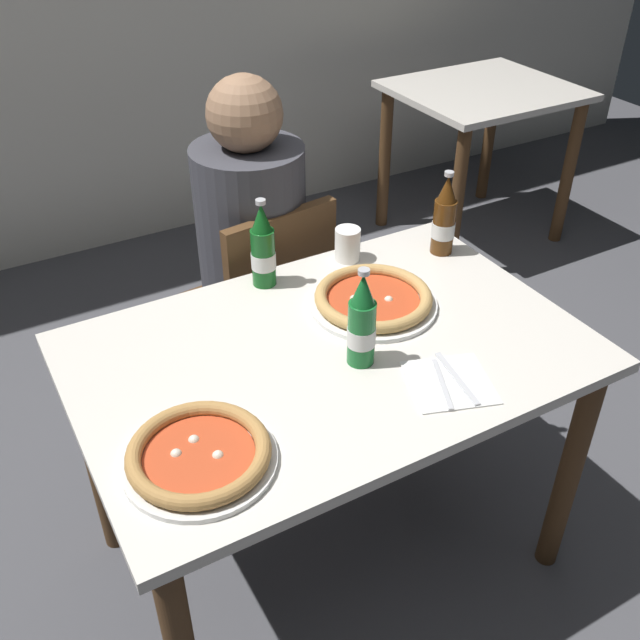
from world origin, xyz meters
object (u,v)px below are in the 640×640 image
object	(u,v)px
dining_table_main	(330,385)
beer_bottle_center	(444,219)
beer_bottle_left	(362,324)
dining_table_background	(481,121)
pizza_marinara_far	(373,299)
chair_behind_table	(265,304)
diner_seated	(254,271)
napkin_with_cutlery	(450,382)
beer_bottle_right	(263,250)
pizza_margherita_near	(199,455)
paper_cup	(348,244)

from	to	relation	value
dining_table_main	beer_bottle_center	bearing A→B (deg)	25.29
beer_bottle_left	beer_bottle_center	distance (m)	0.57
dining_table_background	beer_bottle_left	size ratio (longest dim) A/B	3.24
pizza_marinara_far	beer_bottle_left	world-z (taller)	beer_bottle_left
dining_table_background	pizza_marinara_far	xyz separation A→B (m)	(-1.44, -1.27, 0.18)
chair_behind_table	dining_table_background	world-z (taller)	chair_behind_table
beer_bottle_left	pizza_marinara_far	bearing A→B (deg)	49.88
dining_table_main	pizza_marinara_far	bearing A→B (deg)	28.38
dining_table_main	diner_seated	bearing A→B (deg)	81.32
dining_table_background	napkin_with_cutlery	distance (m)	2.18
beer_bottle_left	beer_bottle_right	world-z (taller)	same
chair_behind_table	beer_bottle_center	world-z (taller)	beer_bottle_center
pizza_marinara_far	beer_bottle_left	distance (m)	0.25
pizza_margherita_near	pizza_marinara_far	distance (m)	0.66
beer_bottle_left	beer_bottle_right	bearing A→B (deg)	96.30
dining_table_main	diner_seated	world-z (taller)	diner_seated
pizza_marinara_far	paper_cup	bearing A→B (deg)	74.37
dining_table_background	pizza_margherita_near	xyz separation A→B (m)	(-2.03, -1.56, 0.18)
pizza_margherita_near	beer_bottle_left	bearing A→B (deg)	14.82
pizza_margherita_near	paper_cup	world-z (taller)	paper_cup
dining_table_background	paper_cup	xyz separation A→B (m)	(-1.37, -1.03, 0.21)
pizza_margherita_near	napkin_with_cutlery	distance (m)	0.58
diner_seated	beer_bottle_right	xyz separation A→B (m)	(-0.11, -0.32, 0.27)
dining_table_main	pizza_margherita_near	size ratio (longest dim) A/B	3.92
paper_cup	beer_bottle_center	bearing A→B (deg)	-20.45
dining_table_main	beer_bottle_right	distance (m)	0.40
diner_seated	paper_cup	size ratio (longest dim) A/B	12.73
napkin_with_cutlery	chair_behind_table	bearing A→B (deg)	93.77
beer_bottle_center	paper_cup	world-z (taller)	beer_bottle_center
dining_table_main	chair_behind_table	bearing A→B (deg)	79.79
dining_table_main	chair_behind_table	xyz separation A→B (m)	(0.11, 0.61, -0.15)
beer_bottle_left	paper_cup	size ratio (longest dim) A/B	2.60
diner_seated	pizza_marinara_far	size ratio (longest dim) A/B	3.67
dining_table_main	chair_behind_table	world-z (taller)	chair_behind_table
dining_table_main	beer_bottle_left	world-z (taller)	beer_bottle_left
beer_bottle_left	beer_bottle_right	distance (m)	0.42
diner_seated	dining_table_background	bearing A→B (deg)	25.00
diner_seated	paper_cup	distance (m)	0.42
pizza_marinara_far	beer_bottle_center	xyz separation A→B (m)	(0.32, 0.14, 0.08)
beer_bottle_left	beer_bottle_center	xyz separation A→B (m)	(0.47, 0.32, 0.00)
diner_seated	pizza_margherita_near	distance (m)	1.01
pizza_marinara_far	beer_bottle_left	size ratio (longest dim) A/B	1.33
pizza_margherita_near	napkin_with_cutlery	world-z (taller)	pizza_margherita_near
dining_table_background	beer_bottle_right	distance (m)	1.95
beer_bottle_left	napkin_with_cutlery	xyz separation A→B (m)	(0.13, -0.17, -0.10)
dining_table_main	chair_behind_table	distance (m)	0.64
dining_table_main	beer_bottle_right	world-z (taller)	beer_bottle_right
diner_seated	beer_bottle_left	distance (m)	0.79
beer_bottle_right	beer_bottle_center	bearing A→B (deg)	-10.42
pizza_marinara_far	beer_bottle_right	size ratio (longest dim) A/B	1.33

